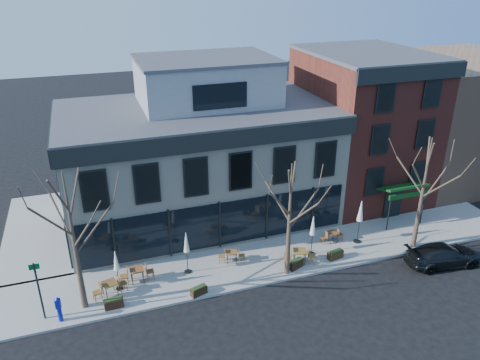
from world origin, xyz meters
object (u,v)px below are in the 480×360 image
object	(u,v)px
parked_sedan	(443,255)
umbrella_0	(116,263)
cafe_set_0	(110,287)
call_box	(59,308)

from	to	relation	value
parked_sedan	umbrella_0	size ratio (longest dim) A/B	1.86
parked_sedan	umbrella_0	bearing A→B (deg)	85.54
parked_sedan	cafe_set_0	size ratio (longest dim) A/B	2.33
cafe_set_0	umbrella_0	world-z (taller)	umbrella_0
umbrella_0	parked_sedan	bearing A→B (deg)	-11.15
parked_sedan	cafe_set_0	world-z (taller)	parked_sedan
call_box	umbrella_0	xyz separation A→B (m)	(3.11, 1.70, 0.98)
parked_sedan	call_box	world-z (taller)	call_box
cafe_set_0	call_box	bearing A→B (deg)	-153.78
call_box	cafe_set_0	size ratio (longest dim) A/B	0.75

